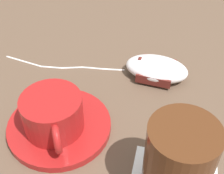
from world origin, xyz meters
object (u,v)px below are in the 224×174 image
object	(u,v)px
computer_mouse	(157,69)
coffee_cup	(53,114)
saucer	(60,126)
drinking_glass	(178,164)

from	to	relation	value
computer_mouse	coffee_cup	bearing A→B (deg)	-127.69
saucer	drinking_glass	xyz separation A→B (m)	(0.18, -0.06, 0.06)
computer_mouse	drinking_glass	xyz separation A→B (m)	(0.05, -0.22, 0.04)
coffee_cup	drinking_glass	bearing A→B (deg)	-17.17
saucer	computer_mouse	xyz separation A→B (m)	(0.12, 0.16, 0.01)
drinking_glass	saucer	bearing A→B (deg)	160.28
coffee_cup	drinking_glass	distance (m)	0.19
saucer	coffee_cup	size ratio (longest dim) A/B	1.44
saucer	coffee_cup	world-z (taller)	coffee_cup
drinking_glass	coffee_cup	bearing A→B (deg)	162.83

